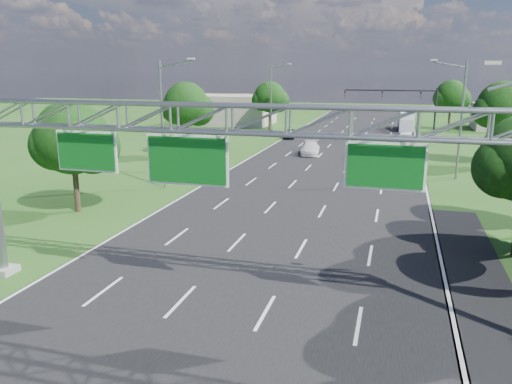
% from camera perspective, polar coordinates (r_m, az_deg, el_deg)
% --- Properties ---
extents(ground, '(220.00, 220.00, 0.00)m').
position_cam_1_polar(ground, '(37.50, 5.64, -0.61)').
color(ground, '#1E4715').
rests_on(ground, ground).
extents(road, '(18.00, 180.00, 0.02)m').
position_cam_1_polar(road, '(37.50, 5.64, -0.61)').
color(road, black).
rests_on(road, ground).
extents(road_flare, '(3.00, 30.00, 0.02)m').
position_cam_1_polar(road_flare, '(22.19, 24.89, -12.32)').
color(road_flare, black).
rests_on(road_flare, ground).
extents(sign_gantry, '(23.50, 1.00, 9.56)m').
position_cam_1_polar(sign_gantry, '(18.92, -2.81, 6.51)').
color(sign_gantry, gray).
rests_on(sign_gantry, ground).
extents(traffic_signal, '(12.21, 0.24, 7.00)m').
position_cam_1_polar(traffic_signal, '(70.91, 17.02, 9.87)').
color(traffic_signal, black).
rests_on(traffic_signal, ground).
extents(streetlight_l_near, '(2.97, 0.22, 10.16)m').
position_cam_1_polar(streetlight_l_near, '(40.06, -10.44, 8.26)').
color(streetlight_l_near, gray).
rests_on(streetlight_l_near, ground).
extents(streetlight_l_far, '(2.97, 0.22, 10.16)m').
position_cam_1_polar(streetlight_l_far, '(73.04, 1.91, 10.87)').
color(streetlight_l_far, gray).
rests_on(streetlight_l_far, ground).
extents(streetlight_r_mid, '(2.97, 0.22, 10.16)m').
position_cam_1_polar(streetlight_r_mid, '(46.19, 22.22, 8.18)').
color(streetlight_r_mid, gray).
rests_on(streetlight_r_mid, ground).
extents(tree_verge_la, '(5.76, 4.80, 7.40)m').
position_cam_1_polar(tree_verge_la, '(34.71, -20.12, 5.46)').
color(tree_verge_la, '#2D2116').
rests_on(tree_verge_la, ground).
extents(tree_verge_lb, '(5.76, 4.80, 8.06)m').
position_cam_1_polar(tree_verge_lb, '(55.61, -7.88, 9.67)').
color(tree_verge_lb, '#2D2116').
rests_on(tree_verge_lb, ground).
extents(tree_verge_lc, '(5.76, 4.80, 7.62)m').
position_cam_1_polar(tree_verge_lc, '(78.34, 1.64, 10.63)').
color(tree_verge_lc, '#2D2116').
rests_on(tree_verge_lc, ground).
extents(tree_verge_rd, '(5.76, 4.80, 8.28)m').
position_cam_1_polar(tree_verge_rd, '(54.81, 26.38, 8.56)').
color(tree_verge_rd, '#2D2116').
rests_on(tree_verge_rd, ground).
extents(tree_verge_re, '(5.76, 4.80, 7.84)m').
position_cam_1_polar(tree_verge_re, '(84.27, 21.47, 10.07)').
color(tree_verge_re, '#2D2116').
rests_on(tree_verge_re, ground).
extents(building_left, '(14.00, 10.00, 5.00)m').
position_cam_1_polar(building_left, '(88.70, -2.85, 9.39)').
color(building_left, gray).
rests_on(building_left, ground).
extents(car_queue_a, '(2.48, 4.99, 1.39)m').
position_cam_1_polar(car_queue_a, '(56.67, 6.23, 4.99)').
color(car_queue_a, white).
rests_on(car_queue_a, ground).
extents(car_queue_c, '(1.56, 3.82, 1.30)m').
position_cam_1_polar(car_queue_c, '(70.05, 3.96, 6.68)').
color(car_queue_c, black).
rests_on(car_queue_c, ground).
extents(car_queue_d, '(1.58, 4.06, 1.32)m').
position_cam_1_polar(car_queue_d, '(68.17, 16.72, 5.94)').
color(car_queue_d, white).
rests_on(car_queue_d, ground).
extents(box_truck, '(2.60, 7.59, 2.82)m').
position_cam_1_polar(box_truck, '(83.24, 16.75, 7.74)').
color(box_truck, silver).
rests_on(box_truck, ground).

